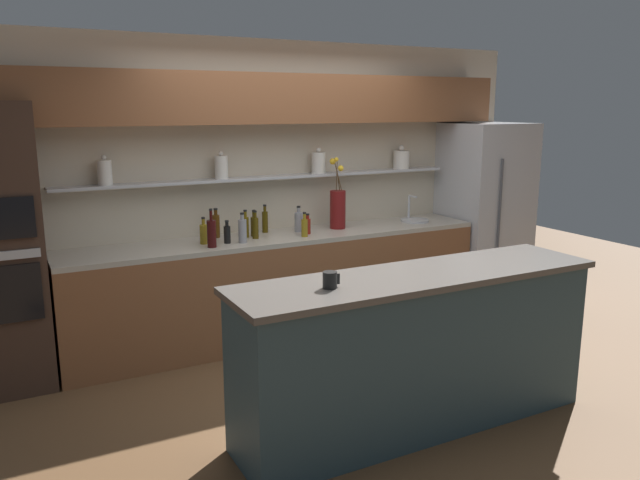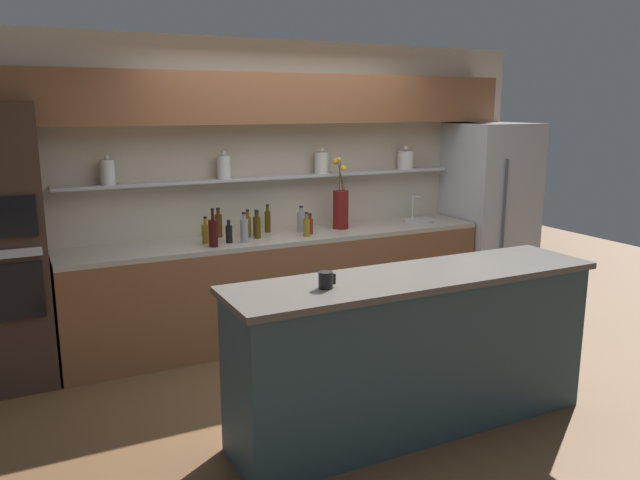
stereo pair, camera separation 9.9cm
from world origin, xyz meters
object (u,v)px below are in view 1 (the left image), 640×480
at_px(sink_fixture, 414,219).
at_px(bottle_wine_1, 212,233).
at_px(bottle_spirit_0, 216,225).
at_px(bottle_sauce_3, 308,225).
at_px(bottle_sauce_8, 227,234).
at_px(bottle_spirit_7, 299,221).
at_px(bottle_oil_10, 254,226).
at_px(bottle_oil_11, 304,227).
at_px(bottle_spirit_9, 243,230).
at_px(coffee_mug, 330,280).
at_px(bottle_oil_2, 265,221).
at_px(refrigerator, 484,214).
at_px(bottle_oil_5, 246,226).
at_px(bottle_oil_6, 204,233).
at_px(flower_vase, 338,207).
at_px(bottle_oil_4, 255,227).

relative_size(sink_fixture, bottle_wine_1, 0.88).
relative_size(bottle_spirit_0, bottle_wine_1, 0.82).
xyz_separation_m(bottle_sauce_3, bottle_sauce_8, (-0.76, -0.03, 0.00)).
bearing_deg(bottle_spirit_7, bottle_sauce_8, -167.53).
distance_m(bottle_oil_10, bottle_oil_11, 0.44).
distance_m(sink_fixture, bottle_spirit_9, 1.85).
bearing_deg(coffee_mug, bottle_oil_10, 80.35).
height_order(bottle_oil_2, bottle_spirit_9, same).
distance_m(bottle_sauce_3, bottle_spirit_7, 0.13).
xyz_separation_m(sink_fixture, bottle_oil_2, (-1.51, 0.17, 0.08)).
height_order(refrigerator, coffee_mug, refrigerator).
bearing_deg(bottle_spirit_0, bottle_oil_10, -17.16).
distance_m(bottle_oil_5, bottle_oil_11, 0.51).
xyz_separation_m(bottle_oil_6, bottle_spirit_9, (0.30, -0.11, 0.02)).
xyz_separation_m(bottle_spirit_0, bottle_oil_11, (0.69, -0.32, -0.02)).
xyz_separation_m(bottle_wine_1, bottle_sauce_3, (0.92, 0.12, -0.04)).
distance_m(bottle_oil_2, coffee_mug, 2.15).
xyz_separation_m(bottle_sauce_8, coffee_mug, (-0.03, -1.83, 0.07)).
distance_m(flower_vase, coffee_mug, 2.28).
relative_size(bottle_oil_11, coffee_mug, 2.09).
bearing_deg(flower_vase, bottle_spirit_7, 176.05).
distance_m(flower_vase, bottle_spirit_7, 0.40).
bearing_deg(bottle_oil_11, bottle_oil_10, 148.87).
distance_m(bottle_spirit_0, bottle_wine_1, 0.38).
xyz_separation_m(bottle_sauce_3, bottle_oil_6, (-0.94, 0.03, 0.01)).
bearing_deg(bottle_oil_4, coffee_mug, -99.34).
relative_size(bottle_spirit_9, bottle_oil_11, 1.17).
bearing_deg(bottle_sauce_3, bottle_oil_10, 163.71).
bearing_deg(bottle_oil_2, flower_vase, -11.39).
bearing_deg(bottle_oil_11, bottle_spirit_7, 76.73).
distance_m(bottle_spirit_0, bottle_oil_2, 0.46).
distance_m(flower_vase, bottle_wine_1, 1.30).
height_order(bottle_oil_2, bottle_oil_4, bottle_oil_2).
xyz_separation_m(bottle_sauce_8, bottle_oil_10, (0.30, 0.16, 0.01)).
bearing_deg(bottle_spirit_7, bottle_spirit_0, 172.46).
bearing_deg(bottle_spirit_9, bottle_wine_1, -170.80).
relative_size(bottle_spirit_7, coffee_mug, 2.26).
height_order(refrigerator, bottle_spirit_9, refrigerator).
relative_size(bottle_oil_5, bottle_oil_6, 1.07).
relative_size(bottle_spirit_0, bottle_spirit_9, 1.01).
bearing_deg(bottle_oil_5, bottle_oil_2, 26.95).
relative_size(sink_fixture, bottle_spirit_7, 1.18).
xyz_separation_m(bottle_oil_4, bottle_oil_10, (0.03, 0.10, -0.01)).
bearing_deg(bottle_sauce_8, bottle_oil_4, 13.10).
bearing_deg(bottle_oil_6, bottle_spirit_9, -19.67).
xyz_separation_m(bottle_sauce_8, bottle_spirit_9, (0.12, -0.04, 0.02)).
bearing_deg(bottle_oil_5, bottle_spirit_0, 154.75).
distance_m(bottle_wine_1, bottle_spirit_9, 0.28).
bearing_deg(bottle_spirit_9, bottle_oil_10, 48.08).
relative_size(bottle_spirit_0, bottle_oil_5, 1.07).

